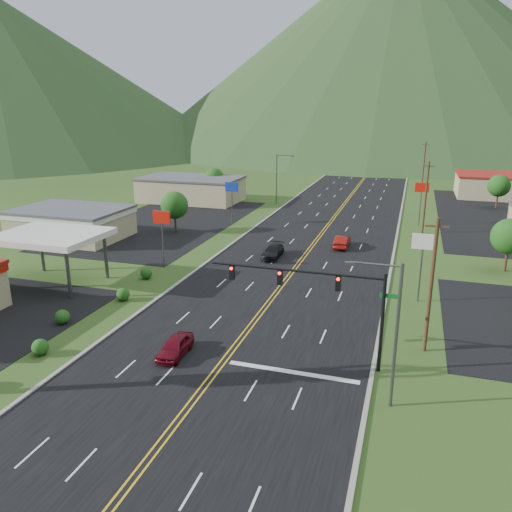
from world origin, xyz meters
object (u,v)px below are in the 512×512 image
(traffic_signal, at_px, (323,291))
(car_red_far, at_px, (342,242))
(streetlight_west, at_px, (278,176))
(streetlight_east, at_px, (391,326))
(car_dark_mid, at_px, (273,252))
(gas_canopy, at_px, (51,237))
(car_red_near, at_px, (175,347))

(traffic_signal, height_order, car_red_far, traffic_signal)
(streetlight_west, xyz_separation_m, car_red_far, (15.42, -25.93, -4.42))
(streetlight_east, height_order, car_dark_mid, streetlight_east)
(traffic_signal, relative_size, gas_canopy, 1.31)
(traffic_signal, relative_size, car_red_near, 3.27)
(gas_canopy, distance_m, car_red_near, 21.41)
(car_red_near, bearing_deg, gas_canopy, 149.12)
(streetlight_east, xyz_separation_m, car_red_far, (-7.44, 34.07, -4.42))
(streetlight_west, relative_size, car_dark_mid, 1.87)
(traffic_signal, distance_m, streetlight_west, 58.88)
(streetlight_west, height_order, car_dark_mid, streetlight_west)
(streetlight_east, relative_size, car_red_far, 1.94)
(car_red_near, xyz_separation_m, car_red_far, (7.38, 32.25, 0.08))
(streetlight_west, distance_m, car_dark_mid, 33.96)
(car_dark_mid, bearing_deg, car_red_far, 41.83)
(gas_canopy, bearing_deg, car_red_near, -29.00)
(car_red_near, bearing_deg, car_dark_mid, 87.83)
(streetlight_west, distance_m, car_red_near, 58.90)
(gas_canopy, height_order, car_red_near, gas_canopy)
(traffic_signal, bearing_deg, gas_canopy, 164.30)
(car_dark_mid, bearing_deg, streetlight_west, 103.04)
(car_red_near, distance_m, car_dark_mid, 25.53)
(car_red_near, bearing_deg, streetlight_east, -8.89)
(traffic_signal, xyz_separation_m, car_red_far, (-2.74, 30.07, -4.56))
(car_dark_mid, bearing_deg, car_red_near, -91.30)
(streetlight_west, distance_m, gas_canopy, 49.10)
(traffic_signal, height_order, streetlight_west, streetlight_west)
(car_red_far, bearing_deg, gas_canopy, 40.88)
(traffic_signal, relative_size, car_red_far, 2.82)
(car_dark_mid, bearing_deg, streetlight_east, -62.78)
(car_red_near, relative_size, car_dark_mid, 0.83)
(streetlight_west, xyz_separation_m, gas_canopy, (-10.32, -48.00, -0.31))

